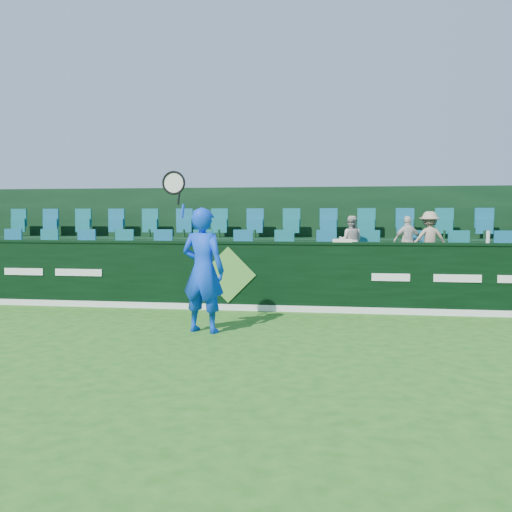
% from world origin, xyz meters
% --- Properties ---
extents(ground, '(60.00, 60.00, 0.00)m').
position_xyz_m(ground, '(0.00, 0.00, 0.00)').
color(ground, '#226518').
rests_on(ground, ground).
extents(sponsor_hoarding, '(16.00, 0.25, 1.35)m').
position_xyz_m(sponsor_hoarding, '(0.00, 4.00, 0.67)').
color(sponsor_hoarding, black).
rests_on(sponsor_hoarding, ground).
extents(stand_tier_front, '(16.00, 2.00, 0.80)m').
position_xyz_m(stand_tier_front, '(0.00, 5.10, 0.40)').
color(stand_tier_front, black).
rests_on(stand_tier_front, ground).
extents(stand_tier_back, '(16.00, 1.80, 1.30)m').
position_xyz_m(stand_tier_back, '(0.00, 7.00, 0.65)').
color(stand_tier_back, black).
rests_on(stand_tier_back, ground).
extents(stand_rear, '(16.00, 4.10, 2.60)m').
position_xyz_m(stand_rear, '(0.00, 7.44, 1.22)').
color(stand_rear, black).
rests_on(stand_rear, ground).
extents(seat_row_front, '(13.50, 0.50, 0.60)m').
position_xyz_m(seat_row_front, '(0.00, 5.50, 1.10)').
color(seat_row_front, '#14686E').
rests_on(seat_row_front, stand_tier_front).
extents(seat_row_back, '(13.50, 0.50, 0.60)m').
position_xyz_m(seat_row_back, '(0.00, 7.30, 1.60)').
color(seat_row_back, '#14686E').
rests_on(seat_row_back, stand_tier_back).
extents(tennis_player, '(1.06, 0.64, 2.57)m').
position_xyz_m(tennis_player, '(0.02, 1.78, 1.00)').
color(tennis_player, blue).
rests_on(tennis_player, ground).
extents(spectator_left, '(0.54, 0.44, 1.05)m').
position_xyz_m(spectator_left, '(2.37, 5.12, 1.33)').
color(spectator_left, beige).
rests_on(spectator_left, stand_tier_front).
extents(spectator_middle, '(0.66, 0.41, 1.04)m').
position_xyz_m(spectator_middle, '(3.54, 5.12, 1.32)').
color(spectator_middle, silver).
rests_on(spectator_middle, stand_tier_front).
extents(spectator_right, '(0.80, 0.54, 1.14)m').
position_xyz_m(spectator_right, '(3.97, 5.12, 1.37)').
color(spectator_right, tan).
rests_on(spectator_right, stand_tier_front).
extents(towel, '(0.36, 0.24, 0.05)m').
position_xyz_m(towel, '(2.20, 4.00, 1.38)').
color(towel, silver).
rests_on(towel, sponsor_hoarding).
extents(drinks_bottle, '(0.07, 0.07, 0.22)m').
position_xyz_m(drinks_bottle, '(4.84, 4.00, 1.46)').
color(drinks_bottle, silver).
rests_on(drinks_bottle, sponsor_hoarding).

